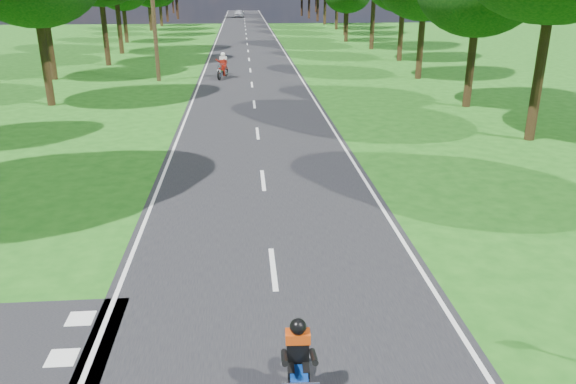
{
  "coord_description": "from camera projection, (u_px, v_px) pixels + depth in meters",
  "views": [
    {
      "loc": [
        -0.56,
        -9.2,
        6.09
      ],
      "look_at": [
        0.5,
        4.0,
        1.1
      ],
      "focal_mm": 35.0,
      "sensor_mm": 36.0,
      "label": 1
    }
  ],
  "objects": [
    {
      "name": "distant_car",
      "position": [
        239.0,
        13.0,
        99.2
      ],
      "size": [
        1.97,
        4.11,
        1.36
      ],
      "primitive_type": "imported",
      "rotation": [
        0.0,
        0.0,
        -0.09
      ],
      "color": "silver",
      "rests_on": "main_road"
    },
    {
      "name": "ground",
      "position": [
        279.0,
        319.0,
        10.77
      ],
      "size": [
        160.0,
        160.0,
        0.0
      ],
      "primitive_type": "plane",
      "color": "#185112",
      "rests_on": "ground"
    },
    {
      "name": "main_road",
      "position": [
        247.0,
        44.0,
        57.4
      ],
      "size": [
        7.0,
        140.0,
        0.02
      ],
      "primitive_type": "cube",
      "color": "black",
      "rests_on": "ground"
    },
    {
      "name": "rider_far_red",
      "position": [
        222.0,
        65.0,
        37.04
      ],
      "size": [
        1.13,
        2.11,
        1.67
      ],
      "primitive_type": null,
      "rotation": [
        0.0,
        0.0,
        -0.24
      ],
      "color": "#B2190D",
      "rests_on": "main_road"
    },
    {
      "name": "rider_near_blue",
      "position": [
        298.0,
        366.0,
        8.34
      ],
      "size": [
        0.63,
        1.7,
        1.4
      ],
      "primitive_type": null,
      "rotation": [
        0.0,
        0.0,
        -0.04
      ],
      "color": "#0E3A9C",
      "rests_on": "main_road"
    },
    {
      "name": "telegraph_pole",
      "position": [
        154.0,
        15.0,
        35.0
      ],
      "size": [
        1.2,
        0.26,
        8.0
      ],
      "color": "#382616",
      "rests_on": "ground"
    },
    {
      "name": "road_markings",
      "position": [
        246.0,
        46.0,
        55.64
      ],
      "size": [
        7.4,
        140.0,
        0.01
      ],
      "color": "silver",
      "rests_on": "main_road"
    }
  ]
}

